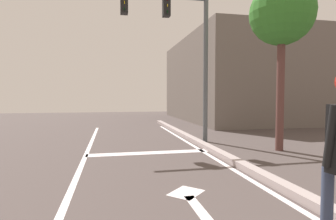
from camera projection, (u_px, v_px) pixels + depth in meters
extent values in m
cube|color=silver|center=(65.00, 205.00, 3.98)|extent=(0.12, 20.00, 0.01)
cube|color=silver|center=(266.00, 189.00, 4.66)|extent=(0.12, 20.00, 0.01)
cube|color=silver|center=(149.00, 153.00, 7.65)|extent=(3.43, 0.40, 0.01)
cube|color=silver|center=(203.00, 214.00, 3.66)|extent=(0.16, 1.40, 0.01)
cube|color=silver|center=(186.00, 193.00, 4.49)|extent=(0.71, 0.71, 0.01)
cube|color=#A89997|center=(279.00, 184.00, 4.70)|extent=(0.24, 24.00, 0.14)
cylinder|color=#37415C|center=(327.00, 211.00, 2.59)|extent=(0.11, 0.11, 0.86)
cylinder|color=black|center=(330.00, 136.00, 2.32)|extent=(0.07, 0.14, 0.55)
cylinder|color=#51585D|center=(206.00, 66.00, 9.44)|extent=(0.16, 0.16, 5.33)
cube|color=black|center=(166.00, 7.00, 9.06)|extent=(0.24, 0.28, 0.64)
cylinder|color=yellow|center=(167.00, 5.00, 8.91)|extent=(0.02, 0.10, 0.10)
cylinder|color=black|center=(167.00, 12.00, 8.92)|extent=(0.02, 0.10, 0.10)
cube|color=black|center=(124.00, 4.00, 8.77)|extent=(0.24, 0.28, 0.64)
cylinder|color=yellow|center=(124.00, 2.00, 8.62)|extent=(0.02, 0.10, 0.10)
cylinder|color=black|center=(124.00, 9.00, 8.63)|extent=(0.02, 0.10, 0.10)
cylinder|color=brown|center=(280.00, 92.00, 7.94)|extent=(0.22, 0.22, 3.45)
sphere|color=#337528|center=(282.00, 13.00, 7.82)|extent=(1.85, 1.85, 1.85)
cube|color=#6C625B|center=(275.00, 81.00, 19.35)|extent=(13.52, 11.08, 5.42)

